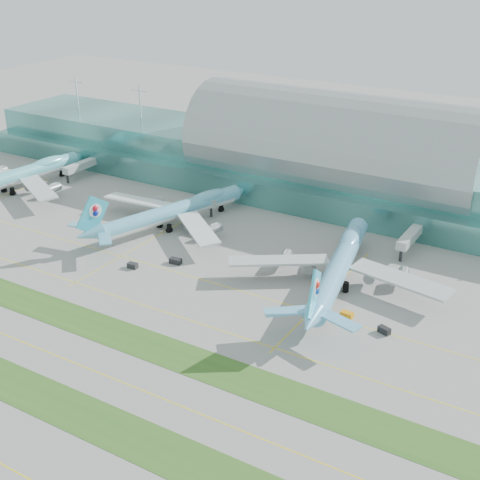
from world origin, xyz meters
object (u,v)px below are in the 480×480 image
Objects in this scene: airliner_b at (173,211)px; terminal at (334,164)px; airliner_a at (15,176)px; airliner_c at (340,264)px.

terminal is at bearing 74.86° from airliner_b.
airliner_b is (80.08, 2.83, -0.24)m from airliner_a.
airliner_c is at bearing 3.61° from airliner_a.
terminal is 70.41m from airliner_b.
terminal reaches higher than airliner_c.
airliner_a is at bearing 165.75° from airliner_c.
airliner_b is at bearing -122.50° from terminal.
airliner_a is 150.58m from airliner_c.
airliner_c is (70.33, -9.88, 0.35)m from airliner_b.
terminal reaches higher than airliner_b.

